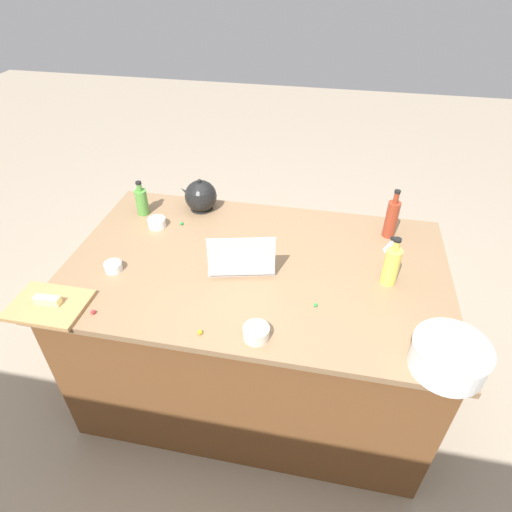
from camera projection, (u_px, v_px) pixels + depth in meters
name	position (u px, v px, depth m)	size (l,w,h in m)	color
ground_plane	(256.00, 380.00, 2.59)	(12.00, 12.00, 0.00)	gray
island_counter	(256.00, 329.00, 2.32)	(1.81, 1.10, 0.90)	brown
laptop	(242.00, 259.00, 2.00)	(0.35, 0.29, 0.22)	#B7B7BC
mixing_bowl_large	(449.00, 356.00, 1.53)	(0.28, 0.28, 0.12)	white
bottle_oil	(391.00, 265.00, 1.88)	(0.07, 0.07, 0.24)	#DBC64C
bottle_soy	(392.00, 218.00, 2.17)	(0.06, 0.06, 0.26)	maroon
bottle_olive	(142.00, 201.00, 2.36)	(0.07, 0.07, 0.20)	#4C8C38
kettle	(201.00, 196.00, 2.40)	(0.21, 0.18, 0.20)	black
cutting_board	(49.00, 305.00, 1.81)	(0.32, 0.24, 0.02)	#AD7F4C
butter_stick_left	(47.00, 300.00, 1.79)	(0.11, 0.04, 0.04)	#F4E58C
ramekin_small	(113.00, 267.00, 2.00)	(0.08, 0.08, 0.04)	white
ramekin_medium	(157.00, 223.00, 2.29)	(0.09, 0.09, 0.05)	white
ramekin_wide	(256.00, 333.00, 1.67)	(0.10, 0.10, 0.05)	beige
kitchen_timer	(391.00, 244.00, 2.11)	(0.07, 0.07, 0.08)	#B2B2B7
candy_0	(316.00, 305.00, 1.81)	(0.02, 0.02, 0.02)	green
candy_1	(200.00, 332.00, 1.69)	(0.02, 0.02, 0.02)	yellow
candy_2	(182.00, 223.00, 2.31)	(0.02, 0.02, 0.02)	green
candy_3	(93.00, 312.00, 1.78)	(0.02, 0.02, 0.02)	red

